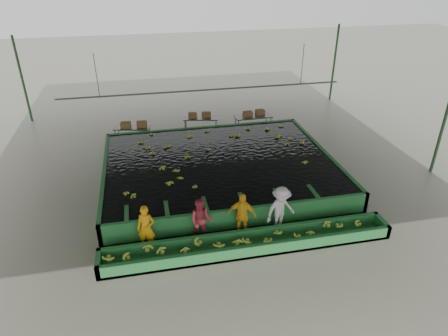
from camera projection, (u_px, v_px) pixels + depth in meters
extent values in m
plane|color=gray|center=(226.00, 195.00, 16.71)|extent=(80.00, 80.00, 0.00)
cube|color=slate|center=(227.00, 76.00, 14.35)|extent=(20.00, 22.00, 0.04)
cube|color=black|center=(219.00, 161.00, 17.60)|extent=(9.70, 7.70, 0.00)
cylinder|color=#59605B|center=(205.00, 90.00, 19.61)|extent=(0.08, 0.08, 14.00)
cylinder|color=#59605B|center=(96.00, 76.00, 18.21)|extent=(0.04, 0.04, 2.00)
cylinder|color=#59605B|center=(302.00, 65.00, 20.06)|extent=(0.04, 0.04, 2.00)
imported|color=orange|center=(146.00, 228.00, 13.28)|extent=(0.69, 0.55, 1.66)
imported|color=#A5323F|center=(201.00, 221.00, 13.62)|extent=(0.96, 0.84, 1.68)
imported|color=gold|center=(242.00, 215.00, 13.87)|extent=(1.10, 0.78, 1.73)
imported|color=silver|center=(281.00, 210.00, 14.12)|extent=(1.30, 0.97, 1.79)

